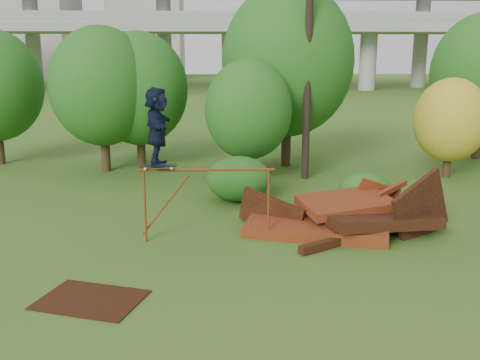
{
  "coord_description": "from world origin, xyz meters",
  "views": [
    {
      "loc": [
        -1.26,
        -10.78,
        4.61
      ],
      "look_at": [
        -0.8,
        2.0,
        1.6
      ],
      "focal_mm": 40.0,
      "sensor_mm": 36.0,
      "label": 1
    }
  ],
  "objects_px": {
    "scrap_pile": "(342,218)",
    "skater": "(157,127)",
    "flat_plate": "(91,300)",
    "utility_pole": "(309,45)"
  },
  "relations": [
    {
      "from": "scrap_pile",
      "to": "skater",
      "type": "bearing_deg",
      "value": -172.22
    },
    {
      "from": "flat_plate",
      "to": "utility_pole",
      "type": "bearing_deg",
      "value": 60.76
    },
    {
      "from": "scrap_pile",
      "to": "utility_pole",
      "type": "height_order",
      "value": "utility_pole"
    },
    {
      "from": "scrap_pile",
      "to": "flat_plate",
      "type": "height_order",
      "value": "scrap_pile"
    },
    {
      "from": "skater",
      "to": "flat_plate",
      "type": "height_order",
      "value": "skater"
    },
    {
      "from": "flat_plate",
      "to": "utility_pole",
      "type": "relative_size",
      "value": 0.2
    },
    {
      "from": "skater",
      "to": "flat_plate",
      "type": "bearing_deg",
      "value": 160.52
    },
    {
      "from": "flat_plate",
      "to": "utility_pole",
      "type": "distance_m",
      "value": 12.69
    },
    {
      "from": "scrap_pile",
      "to": "skater",
      "type": "xyz_separation_m",
      "value": [
        -4.74,
        -0.65,
        2.56
      ]
    },
    {
      "from": "scrap_pile",
      "to": "utility_pole",
      "type": "distance_m",
      "value": 7.75
    }
  ]
}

